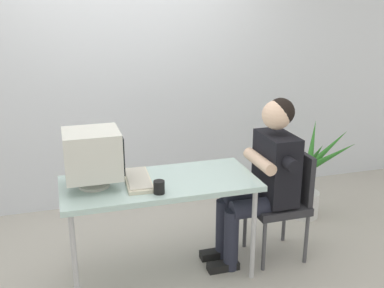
% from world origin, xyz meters
% --- Properties ---
extents(ground_plane, '(12.00, 12.00, 0.00)m').
position_xyz_m(ground_plane, '(0.00, 0.00, 0.00)').
color(ground_plane, '#B2ADA3').
extents(wall_back, '(8.00, 0.10, 3.00)m').
position_xyz_m(wall_back, '(0.30, 1.40, 1.50)').
color(wall_back, silver).
rests_on(wall_back, ground_plane).
extents(desk, '(1.36, 0.61, 0.74)m').
position_xyz_m(desk, '(0.00, 0.00, 0.69)').
color(desk, '#B7B7BC').
rests_on(desk, ground_plane).
extents(crt_monitor, '(0.38, 0.34, 0.39)m').
position_xyz_m(crt_monitor, '(-0.44, 0.03, 0.97)').
color(crt_monitor, silver).
rests_on(crt_monitor, desk).
extents(keyboard, '(0.20, 0.46, 0.03)m').
position_xyz_m(keyboard, '(-0.15, 0.03, 0.76)').
color(keyboard, beige).
rests_on(keyboard, desk).
extents(office_chair, '(0.42, 0.42, 0.85)m').
position_xyz_m(office_chair, '(0.98, -0.00, 0.49)').
color(office_chair, '#4C4C51').
rests_on(office_chair, ground_plane).
extents(person_seated, '(0.68, 0.60, 1.28)m').
position_xyz_m(person_seated, '(0.81, -0.00, 0.71)').
color(person_seated, black).
rests_on(person_seated, ground_plane).
extents(potted_plant, '(0.79, 0.81, 0.89)m').
position_xyz_m(potted_plant, '(1.50, 0.53, 0.41)').
color(potted_plant, silver).
rests_on(potted_plant, ground_plane).
extents(desk_mug, '(0.07, 0.09, 0.09)m').
position_xyz_m(desk_mug, '(-0.05, -0.20, 0.79)').
color(desk_mug, black).
rests_on(desk_mug, desk).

